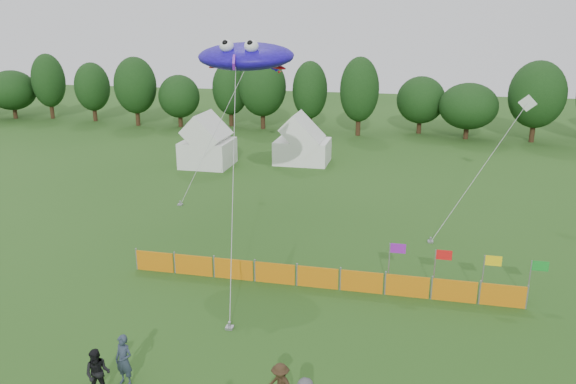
% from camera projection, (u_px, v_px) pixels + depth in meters
% --- Properties ---
extents(treeline, '(104.57, 8.78, 8.36)m').
position_uv_depth(treeline, '(385.00, 95.00, 58.41)').
color(treeline, '#382314').
rests_on(treeline, ground).
extents(tent_left, '(3.99, 3.99, 3.52)m').
position_uv_depth(tent_left, '(207.00, 145.00, 46.51)').
color(tent_left, white).
rests_on(tent_left, ground).
extents(tent_right, '(4.55, 3.64, 3.21)m').
position_uv_depth(tent_right, '(303.00, 144.00, 47.54)').
color(tent_right, white).
rests_on(tent_right, ground).
extents(barrier_fence, '(17.90, 0.06, 1.00)m').
position_uv_depth(barrier_fence, '(317.00, 277.00, 25.49)').
color(barrier_fence, '#CE700B').
rests_on(barrier_fence, ground).
extents(flag_row, '(6.73, 0.61, 2.23)m').
position_uv_depth(flag_row, '(461.00, 266.00, 24.51)').
color(flag_row, gray).
rests_on(flag_row, ground).
extents(spectator_a, '(0.75, 0.58, 1.82)m').
position_uv_depth(spectator_a, '(124.00, 360.00, 18.59)').
color(spectator_a, '#293344').
rests_on(spectator_a, ground).
extents(spectator_b, '(0.97, 0.84, 1.70)m').
position_uv_depth(spectator_b, '(98.00, 374.00, 18.00)').
color(spectator_b, black).
rests_on(spectator_b, ground).
extents(stingray_kite, '(5.33, 16.77, 10.83)m').
position_uv_depth(stingray_kite, '(248.00, 56.00, 29.23)').
color(stingray_kite, '#220EC7').
rests_on(stingray_kite, ground).
extents(small_kite_white, '(6.26, 8.20, 7.29)m').
position_uv_depth(small_kite_white, '(500.00, 143.00, 33.71)').
color(small_kite_white, white).
rests_on(small_kite_white, ground).
extents(small_kite_dark, '(3.13, 9.04, 9.64)m').
position_uv_depth(small_kite_dark, '(224.00, 113.00, 39.84)').
color(small_kite_dark, black).
rests_on(small_kite_dark, ground).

